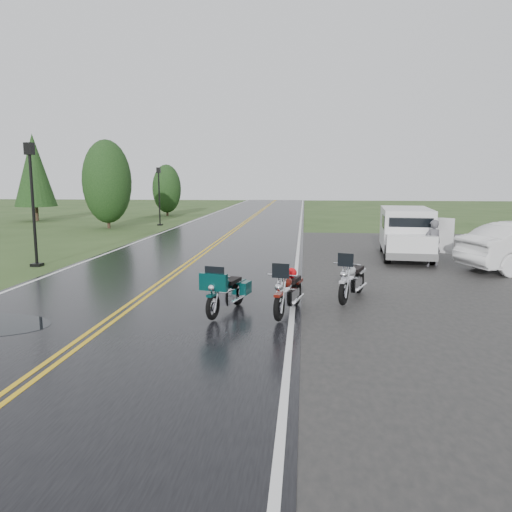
{
  "coord_description": "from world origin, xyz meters",
  "views": [
    {
      "loc": [
        4.03,
        -10.75,
        2.98
      ],
      "look_at": [
        2.8,
        2.0,
        1.0
      ],
      "focal_mm": 35.0,
      "sensor_mm": 36.0,
      "label": 1
    }
  ],
  "objects_px": {
    "van_white": "(388,237)",
    "lamp_post_near_left": "(33,205)",
    "person_at_van": "(433,244)",
    "motorcycle_silver": "(344,283)",
    "motorcycle_red": "(279,296)",
    "motorcycle_teal": "(213,296)",
    "lamp_post_far_left": "(159,196)"
  },
  "relations": [
    {
      "from": "motorcycle_red",
      "to": "motorcycle_teal",
      "type": "height_order",
      "value": "motorcycle_red"
    },
    {
      "from": "motorcycle_teal",
      "to": "motorcycle_silver",
      "type": "xyz_separation_m",
      "value": [
        2.82,
        1.5,
        0.03
      ]
    },
    {
      "from": "motorcycle_teal",
      "to": "person_at_van",
      "type": "distance_m",
      "value": 9.55
    },
    {
      "from": "lamp_post_far_left",
      "to": "van_white",
      "type": "bearing_deg",
      "value": -48.25
    },
    {
      "from": "van_white",
      "to": "lamp_post_far_left",
      "type": "distance_m",
      "value": 18.43
    },
    {
      "from": "van_white",
      "to": "person_at_van",
      "type": "distance_m",
      "value": 1.5
    },
    {
      "from": "person_at_van",
      "to": "lamp_post_far_left",
      "type": "distance_m",
      "value": 19.76
    },
    {
      "from": "person_at_van",
      "to": "lamp_post_near_left",
      "type": "bearing_deg",
      "value": -11.58
    },
    {
      "from": "motorcycle_red",
      "to": "person_at_van",
      "type": "relative_size",
      "value": 1.26
    },
    {
      "from": "person_at_van",
      "to": "lamp_post_near_left",
      "type": "xyz_separation_m",
      "value": [
        -13.51,
        -1.08,
        1.32
      ]
    },
    {
      "from": "motorcycle_teal",
      "to": "lamp_post_far_left",
      "type": "xyz_separation_m",
      "value": [
        -7.43,
        21.5,
        1.31
      ]
    },
    {
      "from": "motorcycle_silver",
      "to": "lamp_post_far_left",
      "type": "distance_m",
      "value": 22.5
    },
    {
      "from": "person_at_van",
      "to": "lamp_post_far_left",
      "type": "relative_size",
      "value": 0.43
    },
    {
      "from": "person_at_van",
      "to": "lamp_post_far_left",
      "type": "height_order",
      "value": "lamp_post_far_left"
    },
    {
      "from": "person_at_van",
      "to": "van_white",
      "type": "bearing_deg",
      "value": -36.7
    },
    {
      "from": "motorcycle_red",
      "to": "van_white",
      "type": "bearing_deg",
      "value": 78.96
    },
    {
      "from": "motorcycle_red",
      "to": "motorcycle_teal",
      "type": "bearing_deg",
      "value": -165.25
    },
    {
      "from": "motorcycle_silver",
      "to": "motorcycle_red",
      "type": "bearing_deg",
      "value": -114.4
    },
    {
      "from": "lamp_post_far_left",
      "to": "person_at_van",
      "type": "bearing_deg",
      "value": -46.24
    },
    {
      "from": "van_white",
      "to": "person_at_van",
      "type": "height_order",
      "value": "van_white"
    },
    {
      "from": "motorcycle_red",
      "to": "lamp_post_far_left",
      "type": "xyz_separation_m",
      "value": [
        -8.81,
        21.45,
        1.28
      ]
    },
    {
      "from": "motorcycle_teal",
      "to": "motorcycle_silver",
      "type": "height_order",
      "value": "motorcycle_silver"
    },
    {
      "from": "motorcycle_silver",
      "to": "person_at_van",
      "type": "relative_size",
      "value": 1.27
    },
    {
      "from": "motorcycle_teal",
      "to": "lamp_post_far_left",
      "type": "height_order",
      "value": "lamp_post_far_left"
    },
    {
      "from": "van_white",
      "to": "lamp_post_near_left",
      "type": "xyz_separation_m",
      "value": [
        -12.12,
        -1.6,
        1.16
      ]
    },
    {
      "from": "van_white",
      "to": "lamp_post_near_left",
      "type": "height_order",
      "value": "lamp_post_near_left"
    },
    {
      "from": "motorcycle_red",
      "to": "van_white",
      "type": "relative_size",
      "value": 0.41
    },
    {
      "from": "motorcycle_teal",
      "to": "van_white",
      "type": "xyz_separation_m",
      "value": [
        4.82,
        7.76,
        0.39
      ]
    },
    {
      "from": "van_white",
      "to": "person_at_van",
      "type": "relative_size",
      "value": 3.05
    },
    {
      "from": "motorcycle_teal",
      "to": "person_at_van",
      "type": "xyz_separation_m",
      "value": [
        6.22,
        7.24,
        0.23
      ]
    },
    {
      "from": "motorcycle_silver",
      "to": "person_at_van",
      "type": "bearing_deg",
      "value": 79.37
    },
    {
      "from": "motorcycle_teal",
      "to": "motorcycle_silver",
      "type": "distance_m",
      "value": 3.19
    }
  ]
}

